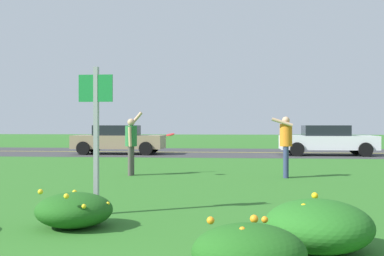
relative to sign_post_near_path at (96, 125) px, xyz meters
The scene contains 12 objects.
ground_plane 6.44m from the sign_post_near_path, 78.56° to the left, with size 120.00×120.00×0.00m, color #2D6B23.
highway_strip 17.84m from the sign_post_near_path, 85.99° to the left, with size 120.00×8.56×0.01m, color #38383A.
highway_center_stripe 17.84m from the sign_post_near_path, 85.99° to the left, with size 120.00×0.16×0.00m, color yellow.
daylily_clump_front_left 3.94m from the sign_post_near_path, 30.91° to the right, with size 1.24×1.35×0.62m.
daylily_clump_mid_center 4.08m from the sign_post_near_path, 51.95° to the right, with size 1.08×0.89×0.57m.
daylily_clump_front_right 1.56m from the sign_post_near_path, 91.34° to the right, with size 1.10×1.06×0.56m.
sign_post_near_path is the anchor object (origin of this frame).
person_thrower_green_shirt 6.04m from the sign_post_near_path, 97.53° to the left, with size 0.47×0.49×1.86m.
person_catcher_orange_shirt 6.83m from the sign_post_near_path, 57.93° to the left, with size 0.59×0.50×1.70m.
frisbee_red 5.75m from the sign_post_near_path, 86.09° to the left, with size 0.25×0.24×0.11m.
car_tan_center_left 16.25m from the sign_post_near_path, 103.17° to the left, with size 4.50×2.00×1.45m.
car_white_center_right 17.14m from the sign_post_near_path, 67.41° to the left, with size 4.50×2.00×1.45m.
Camera 1 is at (1.06, -2.06, 1.46)m, focal length 44.20 mm.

